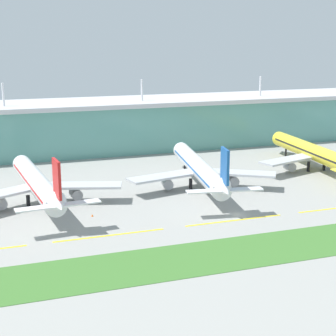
{
  "coord_description": "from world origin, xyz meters",
  "views": [
    {
      "loc": [
        -64.85,
        -127.85,
        47.73
      ],
      "look_at": [
        -9.57,
        30.61,
        7.0
      ],
      "focal_mm": 57.82,
      "sensor_mm": 36.0,
      "label": 1
    }
  ],
  "objects_px": {
    "airliner_far_middle": "(315,153)",
    "airliner_near_middle": "(38,183)",
    "airliner_center": "(199,169)",
    "safety_cone_right_wingtip": "(92,215)"
  },
  "relations": [
    {
      "from": "airliner_near_middle",
      "to": "airliner_far_middle",
      "type": "height_order",
      "value": "same"
    },
    {
      "from": "airliner_far_middle",
      "to": "safety_cone_right_wingtip",
      "type": "relative_size",
      "value": 95.88
    },
    {
      "from": "airliner_far_middle",
      "to": "airliner_near_middle",
      "type": "bearing_deg",
      "value": -174.37
    },
    {
      "from": "airliner_far_middle",
      "to": "safety_cone_right_wingtip",
      "type": "distance_m",
      "value": 91.94
    },
    {
      "from": "airliner_near_middle",
      "to": "airliner_center",
      "type": "height_order",
      "value": "same"
    },
    {
      "from": "airliner_near_middle",
      "to": "airliner_center",
      "type": "relative_size",
      "value": 0.93
    },
    {
      "from": "airliner_near_middle",
      "to": "airliner_far_middle",
      "type": "bearing_deg",
      "value": 5.63
    },
    {
      "from": "airliner_near_middle",
      "to": "airliner_far_middle",
      "type": "xyz_separation_m",
      "value": [
        100.69,
        9.92,
        0.01
      ]
    },
    {
      "from": "airliner_center",
      "to": "airliner_far_middle",
      "type": "relative_size",
      "value": 1.0
    },
    {
      "from": "airliner_center",
      "to": "safety_cone_right_wingtip",
      "type": "distance_m",
      "value": 42.68
    }
  ]
}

